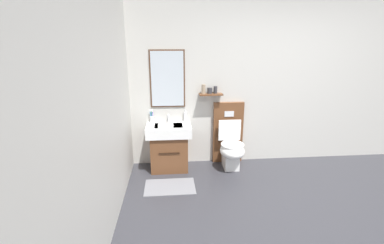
{
  "coord_description": "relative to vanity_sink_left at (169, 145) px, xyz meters",
  "views": [
    {
      "loc": [
        -1.71,
        -2.0,
        1.84
      ],
      "look_at": [
        -1.38,
        1.74,
        0.75
      ],
      "focal_mm": 24.47,
      "sensor_mm": 36.0,
      "label": 1
    }
  ],
  "objects": [
    {
      "name": "wall_left",
      "position": [
        -0.64,
        -1.77,
        0.91
      ],
      "size": [
        0.12,
        4.2,
        2.57
      ],
      "primitive_type": "cube",
      "color": "beige",
      "rests_on": "ground"
    },
    {
      "name": "wall_back",
      "position": [
        1.72,
        0.27,
        0.91
      ],
      "size": [
        4.87,
        0.27,
        2.57
      ],
      "color": "beige",
      "rests_on": "ground"
    },
    {
      "name": "folded_hand_towel",
      "position": [
        -0.04,
        -0.15,
        0.35
      ],
      "size": [
        0.22,
        0.16,
        0.04
      ],
      "primitive_type": "cube",
      "color": "white",
      "rests_on": "vanity_sink_left"
    },
    {
      "name": "vanity_sink_left",
      "position": [
        0.0,
        0.0,
        0.0
      ],
      "size": [
        0.67,
        0.49,
        0.71
      ],
      "color": "brown",
      "rests_on": "ground"
    },
    {
      "name": "tap_on_left_sink",
      "position": [
        0.0,
        0.18,
        0.4
      ],
      "size": [
        0.03,
        0.13,
        0.11
      ],
      "color": "silver",
      "rests_on": "vanity_sink_left"
    },
    {
      "name": "soap_dispenser",
      "position": [
        0.26,
        0.18,
        0.41
      ],
      "size": [
        0.06,
        0.06,
        0.19
      ],
      "color": "white",
      "rests_on": "vanity_sink_left"
    },
    {
      "name": "toilet",
      "position": [
        0.95,
        0.01,
        -0.0
      ],
      "size": [
        0.48,
        0.62,
        1.0
      ],
      "color": "brown",
      "rests_on": "ground"
    },
    {
      "name": "toothbrush_cup",
      "position": [
        -0.25,
        0.17,
        0.39
      ],
      "size": [
        0.07,
        0.07,
        0.21
      ],
      "color": "silver",
      "rests_on": "vanity_sink_left"
    },
    {
      "name": "bath_mat",
      "position": [
        0.0,
        -0.6,
        -0.37
      ],
      "size": [
        0.68,
        0.44,
        0.01
      ],
      "primitive_type": "cube",
      "color": "slate",
      "rests_on": "ground"
    }
  ]
}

